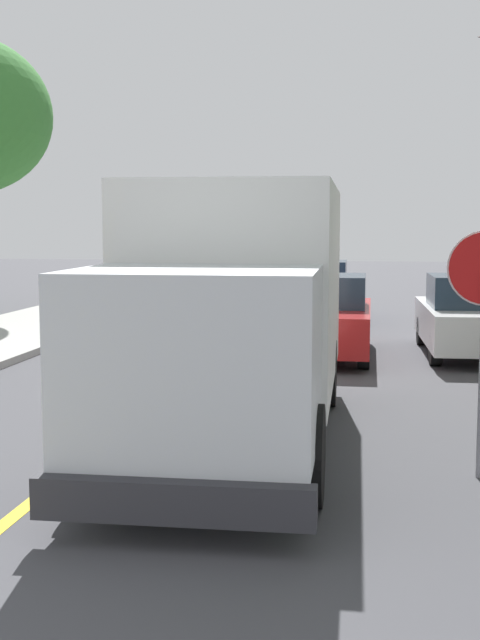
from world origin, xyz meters
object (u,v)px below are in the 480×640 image
Objects in this scene: parked_car_mid at (318,292)px; parked_van_across at (468,318)px; box_truck at (238,299)px; parked_car_near at (326,318)px.

parked_van_across is (3.52, -6.02, 0.00)m from parked_car_mid.
parked_van_across is at bearing -59.70° from parked_car_mid.
parked_car_mid is at bearing 89.55° from box_truck.
box_truck is at bearing -96.12° from parked_car_near.
box_truck is at bearing -90.45° from parked_car_mid.
parked_van_across is (3.62, 7.35, -0.97)m from box_truck.
box_truck reaches higher than parked_van_across.
box_truck is 6.88m from parked_car_near.
parked_car_mid and parked_van_across have the same top height.
box_truck is 1.64× the size of parked_car_near.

